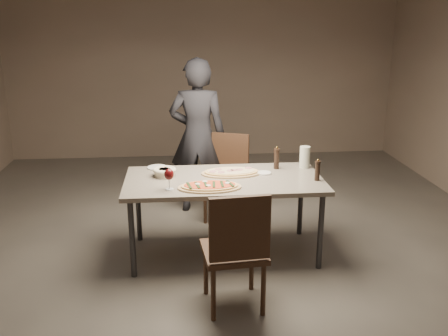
{
  "coord_description": "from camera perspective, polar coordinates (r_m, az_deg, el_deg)",
  "views": [
    {
      "loc": [
        -0.4,
        -4.3,
        2.18
      ],
      "look_at": [
        0.0,
        0.0,
        0.85
      ],
      "focal_mm": 40.0,
      "sensor_mm": 36.0,
      "label": 1
    }
  ],
  "objects": [
    {
      "name": "bread_basket",
      "position": [
        4.63,
        -6.83,
        -0.38
      ],
      "size": [
        0.22,
        0.22,
        0.08
      ],
      "rotation": [
        0.0,
        0.0,
        -0.38
      ],
      "color": "beige",
      "rests_on": "dining_table"
    },
    {
      "name": "room",
      "position": [
        4.39,
        -0.0,
        6.88
      ],
      "size": [
        7.0,
        7.0,
        7.0
      ],
      "color": "#5A544D",
      "rests_on": "ground"
    },
    {
      "name": "pepper_mill_left",
      "position": [
        4.55,
        10.63,
        -0.27
      ],
      "size": [
        0.05,
        0.05,
        0.2
      ],
      "rotation": [
        0.0,
        0.0,
        0.01
      ],
      "color": "black",
      "rests_on": "dining_table"
    },
    {
      "name": "pepper_mill_right",
      "position": [
        4.84,
        6.03,
        1.11
      ],
      "size": [
        0.06,
        0.06,
        0.22
      ],
      "rotation": [
        0.0,
        0.0,
        -0.33
      ],
      "color": "black",
      "rests_on": "dining_table"
    },
    {
      "name": "chair_near",
      "position": [
        3.73,
        1.4,
        -8.84
      ],
      "size": [
        0.5,
        0.5,
        0.98
      ],
      "rotation": [
        0.0,
        0.0,
        0.09
      ],
      "color": "#3C2619",
      "rests_on": "ground"
    },
    {
      "name": "diner",
      "position": [
        5.6,
        -3.02,
        3.62
      ],
      "size": [
        0.69,
        0.51,
        1.75
      ],
      "primitive_type": "imported",
      "rotation": [
        0.0,
        0.0,
        2.99
      ],
      "color": "black",
      "rests_on": "ground"
    },
    {
      "name": "dining_table",
      "position": [
        4.57,
        -0.0,
        -1.88
      ],
      "size": [
        1.8,
        0.9,
        0.75
      ],
      "color": "slate",
      "rests_on": "ground"
    },
    {
      "name": "chair_far",
      "position": [
        5.5,
        0.43,
        -0.44
      ],
      "size": [
        0.57,
        0.57,
        0.93
      ],
      "rotation": [
        0.0,
        0.0,
        2.78
      ],
      "color": "#3C2619",
      "rests_on": "ground"
    },
    {
      "name": "oil_dish",
      "position": [
        4.69,
        4.59,
        -0.57
      ],
      "size": [
        0.13,
        0.13,
        0.02
      ],
      "rotation": [
        0.0,
        0.0,
        0.08
      ],
      "color": "white",
      "rests_on": "dining_table"
    },
    {
      "name": "carafe",
      "position": [
        4.91,
        9.21,
        1.24
      ],
      "size": [
        0.1,
        0.1,
        0.21
      ],
      "rotation": [
        0.0,
        0.0,
        -0.4
      ],
      "color": "silver",
      "rests_on": "dining_table"
    },
    {
      "name": "zucchini_pizza",
      "position": [
        4.29,
        -1.64,
        -2.11
      ],
      "size": [
        0.55,
        0.3,
        0.05
      ],
      "rotation": [
        0.0,
        0.0,
        -0.26
      ],
      "color": "tan",
      "rests_on": "dining_table"
    },
    {
      "name": "side_plate",
      "position": [
        4.9,
        -7.64,
        0.06
      ],
      "size": [
        0.19,
        0.19,
        0.01
      ],
      "rotation": [
        0.0,
        0.0,
        -0.05
      ],
      "color": "white",
      "rests_on": "dining_table"
    },
    {
      "name": "ham_pizza",
      "position": [
        4.67,
        0.83,
        -0.49
      ],
      "size": [
        0.56,
        0.31,
        0.04
      ],
      "rotation": [
        0.0,
        0.0,
        -0.07
      ],
      "color": "tan",
      "rests_on": "dining_table"
    },
    {
      "name": "wine_glass",
      "position": [
        4.25,
        -6.3,
        -0.81
      ],
      "size": [
        0.08,
        0.08,
        0.19
      ],
      "rotation": [
        0.0,
        0.0,
        -0.27
      ],
      "color": "silver",
      "rests_on": "dining_table"
    }
  ]
}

